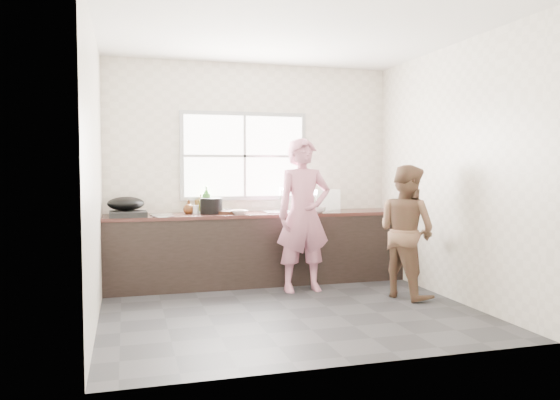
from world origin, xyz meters
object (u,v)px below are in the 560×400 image
object	(u,v)px
woman	(304,220)
bowl_held	(311,210)
bowl_crabs	(316,210)
pot_lid_right	(161,215)
black_pot	(211,206)
plate_food	(204,212)
bowl_mince	(239,212)
pot_lid_left	(163,216)
bottle_brown_tall	(201,204)
wok	(126,204)
glass_jar	(196,210)
dish_rack	(322,200)
cutting_board	(228,212)
burner	(128,214)
bottle_green	(206,199)
person_side	(406,231)
bottle_brown_short	(189,207)

from	to	relation	value
woman	bowl_held	world-z (taller)	woman
bowl_crabs	pot_lid_right	bearing A→B (deg)	173.90
woman	black_pot	xyz separation A→B (m)	(-0.97, 0.53, 0.14)
bowl_crabs	plate_food	bearing A→B (deg)	165.26
bowl_mince	pot_lid_left	distance (m)	0.87
bowl_mince	bowl_crabs	size ratio (longest dim) A/B	1.06
pot_lid_left	pot_lid_right	xyz separation A→B (m)	(-0.01, 0.20, 0.00)
black_pot	bottle_brown_tall	xyz separation A→B (m)	(-0.09, 0.25, 0.01)
wok	woman	bearing A→B (deg)	-16.27
glass_jar	dish_rack	bearing A→B (deg)	-3.37
cutting_board	burner	size ratio (longest dim) A/B	0.93
black_pot	bottle_green	world-z (taller)	bottle_green
bowl_crabs	bottle_brown_tall	world-z (taller)	bottle_brown_tall
bowl_mince	bowl_crabs	distance (m)	0.95
pot_lid_right	person_side	bearing A→B (deg)	-23.78
glass_jar	cutting_board	bearing A→B (deg)	-5.46
plate_food	burner	size ratio (longest dim) A/B	0.61
pot_lid_right	cutting_board	bearing A→B (deg)	1.13
burner	pot_lid_right	distance (m)	0.38
glass_jar	wok	world-z (taller)	wok
woman	cutting_board	distance (m)	0.95
bowl_mince	pot_lid_left	world-z (taller)	bowl_mince
bottle_brown_tall	glass_jar	world-z (taller)	bottle_brown_tall
person_side	glass_jar	distance (m)	2.43
plate_food	burner	xyz separation A→B (m)	(-0.88, -0.26, 0.02)
woman	bottle_brown_short	xyz separation A→B (m)	(-1.23, 0.63, 0.12)
plate_food	glass_jar	world-z (taller)	glass_jar
person_side	cutting_board	distance (m)	2.09
plate_food	glass_jar	size ratio (longest dim) A/B	2.43
wok	cutting_board	bearing A→B (deg)	-0.63
bottle_brown_short	wok	xyz separation A→B (m)	(-0.71, -0.06, 0.06)
bottle_brown_short	pot_lid_right	size ratio (longest dim) A/B	0.57
woman	dish_rack	xyz separation A→B (m)	(0.41, 0.50, 0.19)
wok	glass_jar	bearing A→B (deg)	1.68
bowl_held	bottle_brown_short	bearing A→B (deg)	168.77
bowl_held	pot_lid_left	world-z (taller)	bowl_held
glass_jar	burner	size ratio (longest dim) A/B	0.25
wok	pot_lid_right	xyz separation A→B (m)	(0.39, -0.03, -0.13)
bowl_mince	pot_lid_right	distance (m)	0.89
bowl_mince	bottle_brown_short	world-z (taller)	bottle_brown_short
person_side	bottle_brown_tall	distance (m)	2.47
pot_lid_left	black_pot	bearing A→B (deg)	18.38
person_side	bowl_mince	xyz separation A→B (m)	(-1.65, 0.97, 0.17)
woman	bottle_brown_short	world-z (taller)	woman
bottle_brown_short	wok	world-z (taller)	wok
cutting_board	dish_rack	size ratio (longest dim) A/B	1.01
woman	pot_lid_left	xyz separation A→B (m)	(-1.54, 0.34, 0.05)
bottle_brown_short	pot_lid_left	bearing A→B (deg)	-137.68
bowl_held	dish_rack	world-z (taller)	dish_rack
cutting_board	black_pot	xyz separation A→B (m)	(-0.20, -0.02, 0.08)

